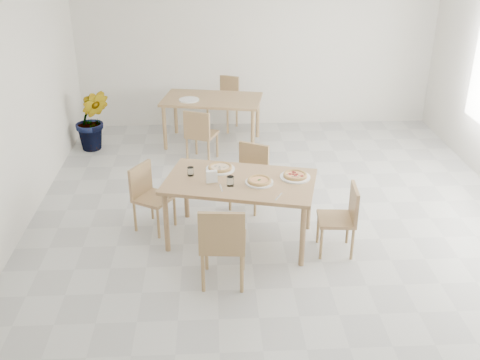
{
  "coord_description": "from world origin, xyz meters",
  "views": [
    {
      "loc": [
        -0.76,
        -5.86,
        3.4
      ],
      "look_at": [
        -0.48,
        -0.36,
        0.75
      ],
      "focal_mm": 42.0,
      "sensor_mm": 36.0,
      "label": 1
    }
  ],
  "objects_px": {
    "plate_empty": "(189,100)",
    "tumbler_a": "(230,181)",
    "pizza_margherita": "(259,180)",
    "plate_margherita": "(259,182)",
    "napkin_holder": "(212,177)",
    "plate_mushroom": "(220,169)",
    "chair_south": "(223,241)",
    "chair_west": "(148,192)",
    "potted_plant": "(92,120)",
    "pizza_pepperoni": "(295,175)",
    "chair_east": "(343,215)",
    "pizza_mushroom": "(220,167)",
    "chair_back_n": "(224,99)",
    "main_table": "(240,186)",
    "tumbler_b": "(191,171)",
    "second_table": "(212,103)",
    "chair_north": "(251,171)",
    "plate_pepperoni": "(295,177)",
    "chair_back_s": "(200,132)"
  },
  "relations": [
    {
      "from": "plate_mushroom",
      "to": "main_table",
      "type": "bearing_deg",
      "value": -53.3
    },
    {
      "from": "chair_west",
      "to": "pizza_margherita",
      "type": "distance_m",
      "value": 1.36
    },
    {
      "from": "plate_empty",
      "to": "plate_mushroom",
      "type": "bearing_deg",
      "value": -80.57
    },
    {
      "from": "chair_west",
      "to": "tumbler_a",
      "type": "height_order",
      "value": "tumbler_a"
    },
    {
      "from": "chair_south",
      "to": "tumbler_b",
      "type": "height_order",
      "value": "chair_south"
    },
    {
      "from": "pizza_margherita",
      "to": "tumbler_b",
      "type": "relative_size",
      "value": 3.13
    },
    {
      "from": "chair_east",
      "to": "pizza_mushroom",
      "type": "xyz_separation_m",
      "value": [
        -1.31,
        0.58,
        0.33
      ]
    },
    {
      "from": "plate_margherita",
      "to": "plate_empty",
      "type": "distance_m",
      "value": 3.09
    },
    {
      "from": "pizza_pepperoni",
      "to": "plate_empty",
      "type": "xyz_separation_m",
      "value": [
        -1.25,
        2.86,
        -0.02
      ]
    },
    {
      "from": "plate_margherita",
      "to": "chair_back_n",
      "type": "bearing_deg",
      "value": 94.2
    },
    {
      "from": "main_table",
      "to": "pizza_margherita",
      "type": "relative_size",
      "value": 5.97
    },
    {
      "from": "pizza_mushroom",
      "to": "chair_back_n",
      "type": "xyz_separation_m",
      "value": [
        0.13,
        3.44,
        -0.27
      ]
    },
    {
      "from": "plate_mushroom",
      "to": "second_table",
      "type": "bearing_deg",
      "value": 91.67
    },
    {
      "from": "chair_south",
      "to": "chair_west",
      "type": "xyz_separation_m",
      "value": [
        -0.83,
        1.21,
        -0.07
      ]
    },
    {
      "from": "napkin_holder",
      "to": "second_table",
      "type": "height_order",
      "value": "napkin_holder"
    },
    {
      "from": "pizza_mushroom",
      "to": "chair_back_n",
      "type": "relative_size",
      "value": 0.32
    },
    {
      "from": "chair_north",
      "to": "second_table",
      "type": "relative_size",
      "value": 0.48
    },
    {
      "from": "chair_east",
      "to": "plate_pepperoni",
      "type": "height_order",
      "value": "chair_east"
    },
    {
      "from": "pizza_margherita",
      "to": "plate_empty",
      "type": "bearing_deg",
      "value": 105.88
    },
    {
      "from": "main_table",
      "to": "chair_back_s",
      "type": "height_order",
      "value": "chair_back_s"
    },
    {
      "from": "chair_south",
      "to": "chair_west",
      "type": "height_order",
      "value": "chair_south"
    },
    {
      "from": "pizza_margherita",
      "to": "tumbler_a",
      "type": "height_order",
      "value": "tumbler_a"
    },
    {
      "from": "main_table",
      "to": "pizza_pepperoni",
      "type": "relative_size",
      "value": 6.28
    },
    {
      "from": "pizza_pepperoni",
      "to": "potted_plant",
      "type": "height_order",
      "value": "potted_plant"
    },
    {
      "from": "pizza_margherita",
      "to": "chair_west",
      "type": "bearing_deg",
      "value": 161.23
    },
    {
      "from": "tumbler_b",
      "to": "chair_back_n",
      "type": "bearing_deg",
      "value": 82.57
    },
    {
      "from": "plate_margherita",
      "to": "plate_empty",
      "type": "height_order",
      "value": "same"
    },
    {
      "from": "plate_margherita",
      "to": "chair_back_s",
      "type": "height_order",
      "value": "chair_back_s"
    },
    {
      "from": "chair_west",
      "to": "pizza_pepperoni",
      "type": "relative_size",
      "value": 2.74
    },
    {
      "from": "napkin_holder",
      "to": "potted_plant",
      "type": "distance_m",
      "value": 3.41
    },
    {
      "from": "second_table",
      "to": "chair_back_n",
      "type": "bearing_deg",
      "value": 84.63
    },
    {
      "from": "pizza_margherita",
      "to": "plate_mushroom",
      "type": "bearing_deg",
      "value": 138.34
    },
    {
      "from": "tumbler_b",
      "to": "chair_east",
      "type": "bearing_deg",
      "value": -15.42
    },
    {
      "from": "pizza_pepperoni",
      "to": "chair_back_n",
      "type": "distance_m",
      "value": 3.76
    },
    {
      "from": "chair_south",
      "to": "pizza_margherita",
      "type": "xyz_separation_m",
      "value": [
        0.42,
        0.78,
        0.26
      ]
    },
    {
      "from": "napkin_holder",
      "to": "plate_empty",
      "type": "height_order",
      "value": "napkin_holder"
    },
    {
      "from": "plate_empty",
      "to": "tumbler_a",
      "type": "bearing_deg",
      "value": -79.97
    },
    {
      "from": "chair_east",
      "to": "pizza_mushroom",
      "type": "bearing_deg",
      "value": -109.49
    },
    {
      "from": "chair_south",
      "to": "second_table",
      "type": "xyz_separation_m",
      "value": [
        -0.07,
        3.84,
        0.15
      ]
    },
    {
      "from": "plate_pepperoni",
      "to": "plate_empty",
      "type": "relative_size",
      "value": 1.06
    },
    {
      "from": "chair_north",
      "to": "plate_pepperoni",
      "type": "relative_size",
      "value": 2.4
    },
    {
      "from": "plate_mushroom",
      "to": "tumbler_a",
      "type": "height_order",
      "value": "tumbler_a"
    },
    {
      "from": "chair_west",
      "to": "tumbler_b",
      "type": "bearing_deg",
      "value": -79.24
    },
    {
      "from": "potted_plant",
      "to": "second_table",
      "type": "bearing_deg",
      "value": 5.2
    },
    {
      "from": "plate_mushroom",
      "to": "pizza_margherita",
      "type": "xyz_separation_m",
      "value": [
        0.41,
        -0.37,
        0.02
      ]
    },
    {
      "from": "tumbler_b",
      "to": "potted_plant",
      "type": "distance_m",
      "value": 3.12
    },
    {
      "from": "main_table",
      "to": "chair_west",
      "type": "bearing_deg",
      "value": 176.09
    },
    {
      "from": "second_table",
      "to": "pizza_margherita",
      "type": "bearing_deg",
      "value": -70.26
    },
    {
      "from": "plate_mushroom",
      "to": "pizza_margherita",
      "type": "height_order",
      "value": "pizza_margherita"
    },
    {
      "from": "pizza_pepperoni",
      "to": "chair_east",
      "type": "bearing_deg",
      "value": -33.86
    }
  ]
}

